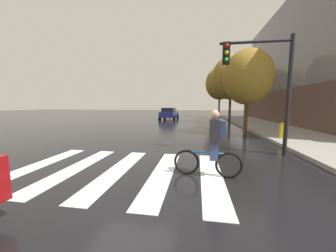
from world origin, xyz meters
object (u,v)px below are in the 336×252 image
(traffic_light_near, at_px, (264,75))
(street_tree_far, at_px, (220,83))
(cyclist, at_px, (213,144))
(street_tree_mid, at_px, (231,78))
(street_tree_near, at_px, (248,77))
(fire_hydrant, at_px, (282,130))
(sedan_mid, at_px, (169,113))

(traffic_light_near, height_order, street_tree_far, street_tree_far)
(cyclist, relative_size, street_tree_far, 0.23)
(cyclist, bearing_deg, street_tree_mid, 78.80)
(street_tree_near, distance_m, street_tree_mid, 7.36)
(cyclist, xyz_separation_m, street_tree_near, (2.61, 7.30, 2.65))
(fire_hydrant, bearing_deg, street_tree_near, 121.64)
(street_tree_mid, xyz_separation_m, street_tree_far, (-0.04, 8.67, 0.45))
(street_tree_far, bearing_deg, street_tree_near, -90.86)
(cyclist, height_order, street_tree_near, street_tree_near)
(traffic_light_near, distance_m, street_tree_mid, 12.27)
(cyclist, distance_m, street_tree_near, 8.19)
(street_tree_far, bearing_deg, street_tree_mid, -89.73)
(street_tree_mid, bearing_deg, sedan_mid, 153.37)
(cyclist, height_order, street_tree_mid, street_tree_mid)
(sedan_mid, bearing_deg, cyclist, -77.87)
(street_tree_near, relative_size, street_tree_far, 0.71)
(street_tree_near, height_order, street_tree_mid, street_tree_mid)
(traffic_light_near, bearing_deg, fire_hydrant, 55.81)
(sedan_mid, height_order, street_tree_mid, street_tree_mid)
(sedan_mid, distance_m, street_tree_near, 12.77)
(traffic_light_near, xyz_separation_m, street_tree_far, (0.92, 20.80, 2.08))
(cyclist, relative_size, street_tree_near, 0.33)
(traffic_light_near, bearing_deg, street_tree_mid, 85.49)
(street_tree_far, bearing_deg, fire_hydrant, -86.80)
(sedan_mid, relative_size, street_tree_mid, 0.65)
(sedan_mid, relative_size, cyclist, 2.52)
(street_tree_far, bearing_deg, sedan_mid, -141.76)
(sedan_mid, bearing_deg, street_tree_far, 38.24)
(sedan_mid, bearing_deg, street_tree_mid, -26.63)
(sedan_mid, relative_size, street_tree_near, 0.83)
(sedan_mid, height_order, street_tree_near, street_tree_near)
(cyclist, bearing_deg, street_tree_near, 70.35)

